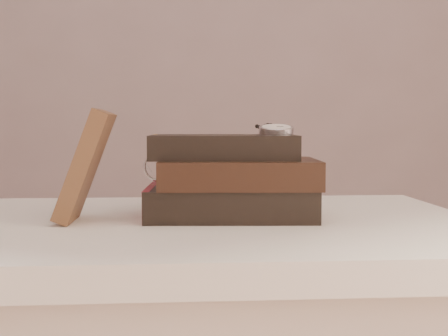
{
  "coord_description": "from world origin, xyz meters",
  "views": [
    {
      "loc": [
        0.04,
        -0.61,
        0.89
      ],
      "look_at": [
        0.12,
        0.37,
        0.82
      ],
      "focal_mm": 52.62,
      "sensor_mm": 36.0,
      "label": 1
    }
  ],
  "objects": [
    {
      "name": "eyeglasses",
      "position": [
        0.05,
        0.46,
        0.82
      ],
      "size": [
        0.11,
        0.13,
        0.05
      ],
      "color": "silver",
      "rests_on": "book_stack"
    },
    {
      "name": "pocket_watch",
      "position": [
        0.2,
        0.36,
        0.88
      ],
      "size": [
        0.06,
        0.15,
        0.02
      ],
      "color": "silver",
      "rests_on": "book_stack"
    },
    {
      "name": "journal",
      "position": [
        -0.08,
        0.35,
        0.83
      ],
      "size": [
        0.09,
        0.11,
        0.16
      ],
      "primitive_type": "cube",
      "rotation": [
        0.0,
        0.36,
        -0.03
      ],
      "color": "#452B1A",
      "rests_on": "table"
    },
    {
      "name": "book_stack",
      "position": [
        0.13,
        0.37,
        0.81
      ],
      "size": [
        0.27,
        0.19,
        0.13
      ],
      "color": "black",
      "rests_on": "table"
    },
    {
      "name": "table",
      "position": [
        0.0,
        0.35,
        0.66
      ],
      "size": [
        1.0,
        0.6,
        0.75
      ],
      "color": "white",
      "rests_on": "ground"
    }
  ]
}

